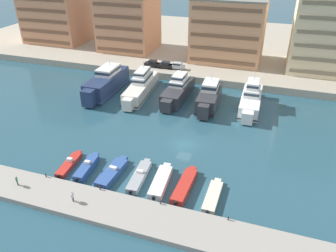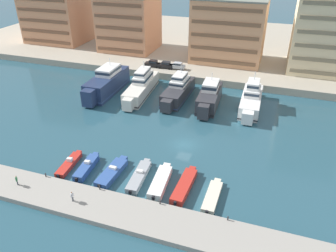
{
  "view_description": "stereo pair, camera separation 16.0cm",
  "coord_description": "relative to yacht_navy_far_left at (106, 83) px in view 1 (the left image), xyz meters",
  "views": [
    {
      "loc": [
        12.81,
        -47.22,
        31.6
      ],
      "look_at": [
        -3.47,
        1.3,
        2.5
      ],
      "focal_mm": 35.0,
      "sensor_mm": 36.0,
      "label": 1
    },
    {
      "loc": [
        12.96,
        -47.17,
        31.6
      ],
      "look_at": [
        -3.47,
        1.3,
        2.5
      ],
      "focal_mm": 35.0,
      "sensor_mm": 36.0,
      "label": 2
    }
  ],
  "objects": [
    {
      "name": "ground_plane",
      "position": [
        23.76,
        -16.26,
        -2.45
      ],
      "size": [
        400.0,
        400.0,
        0.0
      ],
      "primitive_type": "plane",
      "color": "#285160"
    },
    {
      "name": "quay_promenade",
      "position": [
        23.76,
        46.86,
        -1.56
      ],
      "size": [
        180.0,
        70.0,
        1.79
      ],
      "primitive_type": "cube",
      "color": "#ADA38E",
      "rests_on": "ground"
    },
    {
      "name": "pier_dock",
      "position": [
        23.76,
        -35.19,
        -2.06
      ],
      "size": [
        120.0,
        5.92,
        0.78
      ],
      "primitive_type": "cube",
      "color": "#9E998E",
      "rests_on": "ground"
    },
    {
      "name": "yacht_navy_far_left",
      "position": [
        0.0,
        0.0,
        0.0
      ],
      "size": [
        4.89,
        18.27,
        7.69
      ],
      "color": "navy",
      "rests_on": "ground"
    },
    {
      "name": "yacht_ivory_left",
      "position": [
        8.11,
        1.66,
        -0.41
      ],
      "size": [
        5.16,
        19.24,
        7.43
      ],
      "color": "silver",
      "rests_on": "ground"
    },
    {
      "name": "yacht_charcoal_mid_left",
      "position": [
        16.89,
        2.19,
        -0.47
      ],
      "size": [
        4.42,
        16.52,
        7.26
      ],
      "color": "#333338",
      "rests_on": "ground"
    },
    {
      "name": "yacht_charcoal_center_left",
      "position": [
        24.43,
        0.8,
        -0.37
      ],
      "size": [
        4.62,
        15.07,
        6.96
      ],
      "color": "#333338",
      "rests_on": "ground"
    },
    {
      "name": "yacht_white_center",
      "position": [
        33.17,
        2.5,
        -0.42
      ],
      "size": [
        4.35,
        16.41,
        7.59
      ],
      "color": "white",
      "rests_on": "ground"
    },
    {
      "name": "motorboat_red_far_left",
      "position": [
        8.02,
        -28.18,
        -2.07
      ],
      "size": [
        2.1,
        7.21,
        1.3
      ],
      "color": "red",
      "rests_on": "ground"
    },
    {
      "name": "motorboat_blue_left",
      "position": [
        11.25,
        -28.15,
        -1.91
      ],
      "size": [
        2.12,
        7.24,
        1.49
      ],
      "color": "#33569E",
      "rests_on": "ground"
    },
    {
      "name": "motorboat_blue_mid_left",
      "position": [
        15.61,
        -27.98,
        -1.97
      ],
      "size": [
        2.4,
        8.1,
        1.31
      ],
      "color": "#33569E",
      "rests_on": "ground"
    },
    {
      "name": "motorboat_grey_center_left",
      "position": [
        19.92,
        -27.48,
        -2.01
      ],
      "size": [
        2.29,
        8.36,
        1.25
      ],
      "color": "#9EA3A8",
      "rests_on": "ground"
    },
    {
      "name": "motorboat_white_center",
      "position": [
        23.47,
        -27.77,
        -1.92
      ],
      "size": [
        2.58,
        8.21,
        1.07
      ],
      "color": "white",
      "rests_on": "ground"
    },
    {
      "name": "motorboat_red_center_right",
      "position": [
        27.08,
        -27.52,
        -1.93
      ],
      "size": [
        2.07,
        8.68,
        1.04
      ],
      "color": "red",
      "rests_on": "ground"
    },
    {
      "name": "motorboat_cream_mid_right",
      "position": [
        31.39,
        -28.28,
        -2.08
      ],
      "size": [
        1.84,
        7.44,
        0.83
      ],
      "color": "beige",
      "rests_on": "ground"
    },
    {
      "name": "car_black_far_left",
      "position": [
        5.58,
        15.68,
        0.31
      ],
      "size": [
        4.14,
        2.01,
        1.8
      ],
      "color": "black",
      "rests_on": "quay_promenade"
    },
    {
      "name": "car_black_left",
      "position": [
        9.23,
        15.69,
        0.31
      ],
      "size": [
        4.13,
        1.97,
        1.8
      ],
      "color": "black",
      "rests_on": "quay_promenade"
    },
    {
      "name": "car_silver_mid_left",
      "position": [
        12.42,
        16.05,
        0.31
      ],
      "size": [
        4.11,
        1.94,
        1.8
      ],
      "color": "#B7BCC1",
      "rests_on": "quay_promenade"
    },
    {
      "name": "apartment_block_far_left",
      "position": [
        -33.63,
        30.71,
        12.31
      ],
      "size": [
        19.44,
        15.63,
        27.86
      ],
      "color": "tan",
      "rests_on": "quay_promenade"
    },
    {
      "name": "apartment_block_left",
      "position": [
        -7.16,
        29.22,
        7.54
      ],
      "size": [
        16.23,
        14.86,
        18.29
      ],
      "color": "tan",
      "rests_on": "quay_promenade"
    },
    {
      "name": "apartment_block_mid_left",
      "position": [
        23.37,
        28.22,
        7.92
      ],
      "size": [
        19.37,
        14.94,
        19.05
      ],
      "color": "tan",
      "rests_on": "quay_promenade"
    },
    {
      "name": "apartment_block_center_left",
      "position": [
        48.57,
        28.45,
        12.42
      ],
      "size": [
        17.89,
        16.87,
        28.06
      ],
      "color": "beige",
      "rests_on": "quay_promenade"
    },
    {
      "name": "pedestrian_near_edge",
      "position": [
        13.71,
        -35.75,
        -0.73
      ],
      "size": [
        0.26,
        0.61,
        1.59
      ],
      "color": "#4C515B",
      "rests_on": "pier_dock"
    },
    {
      "name": "pedestrian_mid_deck",
      "position": [
        4.23,
        -35.38,
        -0.74
      ],
      "size": [
        0.43,
        0.5,
        1.58
      ],
      "color": "#282D3D",
      "rests_on": "pier_dock"
    },
    {
      "name": "bollard_west",
      "position": [
        6.89,
        -32.48,
        -1.35
      ],
      "size": [
        0.2,
        0.2,
        0.61
      ],
      "color": "#2D2D33",
      "rests_on": "pier_dock"
    },
    {
      "name": "bollard_west_mid",
      "position": [
        15.99,
        -32.48,
        -1.35
      ],
      "size": [
        0.2,
        0.2,
        0.61
      ],
      "color": "#2D2D33",
      "rests_on": "pier_dock"
    },
    {
      "name": "bollard_east_mid",
      "position": [
        25.1,
        -32.48,
        -1.35
      ],
      "size": [
        0.2,
        0.2,
        0.61
      ],
      "color": "#2D2D33",
      "rests_on": "pier_dock"
    },
    {
      "name": "bollard_east",
      "position": [
        34.2,
        -32.48,
        -1.35
      ],
      "size": [
        0.2,
        0.2,
        0.61
      ],
      "color": "#2D2D33",
      "rests_on": "pier_dock"
    }
  ]
}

